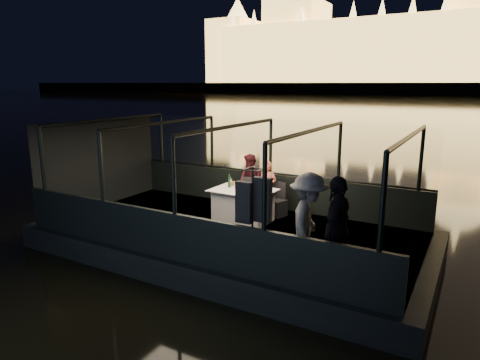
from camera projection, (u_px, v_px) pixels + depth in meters
The scene contains 28 objects.
river_water at pixel (455, 104), 77.66m from camera, with size 500.00×500.00×0.00m, color black.
boat_hull at pixel (231, 250), 9.73m from camera, with size 8.60×4.40×1.00m, color black.
boat_deck at pixel (231, 230), 9.62m from camera, with size 8.00×4.00×0.04m, color black.
gunwale_port at pixel (270, 191), 11.21m from camera, with size 8.00×0.08×0.90m, color black.
gunwale_starboard at pixel (176, 237), 7.82m from camera, with size 8.00×0.08×0.90m, color black.
cabin_glass_port at pixel (271, 147), 10.96m from camera, with size 8.00×0.02×1.40m, color #99B2B2, non-canonical shape.
cabin_glass_starboard at pixel (173, 176), 7.56m from camera, with size 8.00×0.02×1.40m, color #99B2B2, non-canonical shape.
cabin_roof_glass at pixel (231, 126), 9.11m from camera, with size 8.00×4.00×0.02m, color #99B2B2, non-canonical shape.
end_wall_fore at pixel (101, 163), 11.28m from camera, with size 0.02×4.00×2.30m, color black, non-canonical shape.
end_wall_aft at pixel (428, 204), 7.44m from camera, with size 0.02×4.00×2.30m, color black, non-canonical shape.
canopy_ribs at pixel (231, 179), 9.36m from camera, with size 8.00×4.00×2.30m, color black, non-canonical shape.
embankment at pixel (474, 90), 187.83m from camera, with size 400.00×140.00×6.00m, color #423D33.
dining_table_central at pixel (243, 205), 10.10m from camera, with size 1.45×1.05×0.77m, color silver.
chair_port_left at pixel (247, 197), 10.62m from camera, with size 0.42×0.42×0.89m, color black.
chair_port_right at pixel (277, 198), 10.47m from camera, with size 0.38×0.38×0.81m, color black.
coat_stand at pixel (252, 221), 7.31m from camera, with size 0.51×0.41×1.85m, color black, non-canonical shape.
person_woman_coral at pixel (267, 184), 10.63m from camera, with size 0.48×0.32×1.33m, color #CB5E4A.
person_man_maroon at pixel (250, 181), 10.98m from camera, with size 0.69×0.54×1.44m, color #3F111B.
passenger_stripe at pixel (308, 226), 7.21m from camera, with size 1.14×0.65×1.77m, color white.
passenger_dark at pixel (337, 230), 6.98m from camera, with size 1.04×0.44×1.77m, color black.
wine_bottle at pixel (229, 181), 10.21m from camera, with size 0.07×0.07×0.32m, color #133418.
bread_basket at pixel (234, 183), 10.47m from camera, with size 0.18×0.18×0.07m, color brown.
amber_candle at pixel (250, 187), 10.14m from camera, with size 0.05×0.05×0.07m, color gold.
plate_near at pixel (257, 192), 9.72m from camera, with size 0.27×0.27×0.02m, color silver.
plate_far at pixel (239, 186), 10.33m from camera, with size 0.24×0.24×0.02m, color silver.
wine_glass_white at pixel (231, 184), 10.20m from camera, with size 0.07×0.07×0.21m, color silver, non-canonical shape.
wine_glass_red at pixel (258, 184), 10.21m from camera, with size 0.06×0.06×0.17m, color silver, non-canonical shape.
wine_glass_empty at pixel (246, 187), 9.90m from camera, with size 0.06×0.06×0.19m, color white, non-canonical shape.
Camera 1 is at (4.67, -7.86, 3.69)m, focal length 32.00 mm.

